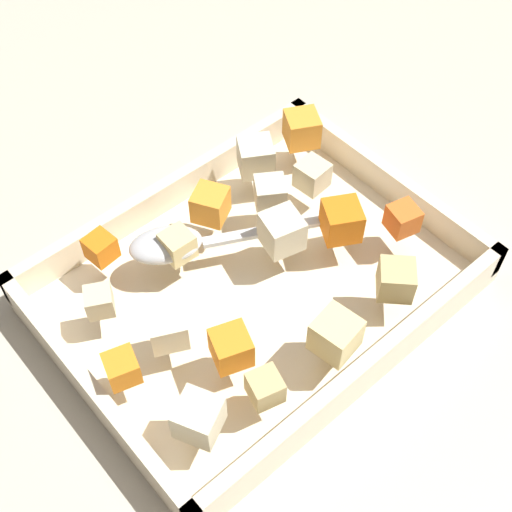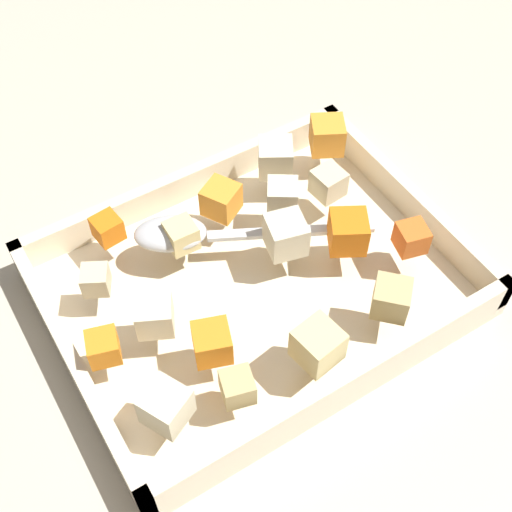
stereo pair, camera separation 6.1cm
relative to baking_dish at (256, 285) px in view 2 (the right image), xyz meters
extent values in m
plane|color=#BCB29E|center=(0.01, 0.02, -0.01)|extent=(4.00, 4.00, 0.00)
cube|color=beige|center=(0.00, 0.00, -0.01)|extent=(0.37, 0.28, 0.01)
cube|color=beige|center=(0.00, -0.13, 0.02)|extent=(0.37, 0.01, 0.03)
cube|color=beige|center=(0.00, 0.13, 0.02)|extent=(0.37, 0.01, 0.03)
cube|color=beige|center=(-0.18, 0.00, 0.02)|extent=(0.01, 0.28, 0.03)
cube|color=beige|center=(0.18, 0.00, 0.02)|extent=(0.01, 0.28, 0.03)
cube|color=orange|center=(0.01, 0.07, 0.05)|extent=(0.04, 0.04, 0.03)
cube|color=orange|center=(0.14, 0.09, 0.05)|extent=(0.04, 0.04, 0.03)
cube|color=orange|center=(-0.10, 0.10, 0.05)|extent=(0.03, 0.03, 0.02)
cube|color=orange|center=(-0.08, -0.06, 0.05)|extent=(0.04, 0.04, 0.03)
cube|color=orange|center=(0.08, -0.02, 0.05)|extent=(0.05, 0.05, 0.03)
cube|color=orange|center=(0.13, -0.06, 0.05)|extent=(0.03, 0.03, 0.03)
cube|color=orange|center=(-0.15, -0.02, 0.05)|extent=(0.03, 0.03, 0.03)
cube|color=beige|center=(-0.13, -0.09, 0.05)|extent=(0.04, 0.04, 0.03)
cube|color=beige|center=(-0.13, 0.05, 0.05)|extent=(0.03, 0.03, 0.02)
cube|color=tan|center=(0.07, -0.10, 0.05)|extent=(0.04, 0.04, 0.03)
cube|color=#E0CC89|center=(-0.01, -0.11, 0.05)|extent=(0.04, 0.04, 0.03)
cube|color=beige|center=(-0.11, -0.01, 0.05)|extent=(0.04, 0.04, 0.03)
cube|color=#E0CC89|center=(-0.05, 0.05, 0.05)|extent=(0.03, 0.03, 0.03)
cube|color=beige|center=(0.08, 0.09, 0.05)|extent=(0.05, 0.05, 0.03)
cube|color=beige|center=(0.10, 0.04, 0.05)|extent=(0.03, 0.03, 0.03)
cube|color=tan|center=(-0.08, -0.10, 0.05)|extent=(0.03, 0.03, 0.02)
cube|color=beige|center=(0.03, 0.00, 0.05)|extent=(0.04, 0.04, 0.03)
cube|color=beige|center=(0.06, 0.04, 0.05)|extent=(0.04, 0.04, 0.03)
ellipsoid|color=silver|center=(-0.05, 0.06, 0.05)|extent=(0.08, 0.07, 0.02)
cube|color=silver|center=(0.05, 0.01, 0.04)|extent=(0.14, 0.08, 0.01)
camera|label=1|loc=(-0.25, -0.28, 0.53)|focal=48.63mm
camera|label=2|loc=(-0.20, -0.32, 0.53)|focal=48.63mm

